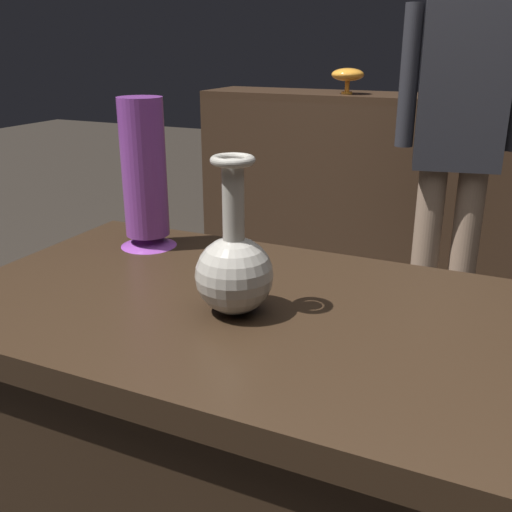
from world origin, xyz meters
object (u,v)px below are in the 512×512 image
vase_tall_behind (145,178)px  visitor_center_back (459,130)px  shelf_vase_center (458,83)px  vase_centerpiece (234,267)px  shelf_vase_left (348,75)px

vase_tall_behind → visitor_center_back: size_ratio=0.21×
shelf_vase_center → vase_tall_behind: bearing=-101.0°
vase_centerpiece → shelf_vase_left: size_ratio=1.66×
vase_tall_behind → shelf_vase_left: (-0.12, 1.94, 0.12)m
vase_tall_behind → shelf_vase_center: vase_tall_behind is taller
shelf_vase_left → shelf_vase_center: size_ratio=1.69×
shelf_vase_left → visitor_center_back: (0.62, -0.60, -0.16)m
vase_centerpiece → visitor_center_back: (0.17, 1.57, 0.04)m
visitor_center_back → shelf_vase_left: bearing=-54.9°
shelf_vase_center → visitor_center_back: visitor_center_back is taller
shelf_vase_left → shelf_vase_center: 0.53m
vase_tall_behind → shelf_vase_left: 1.95m
vase_centerpiece → shelf_vase_center: (0.06, 2.29, 0.17)m
vase_centerpiece → vase_tall_behind: bearing=145.5°
vase_centerpiece → shelf_vase_left: shelf_vase_left is taller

